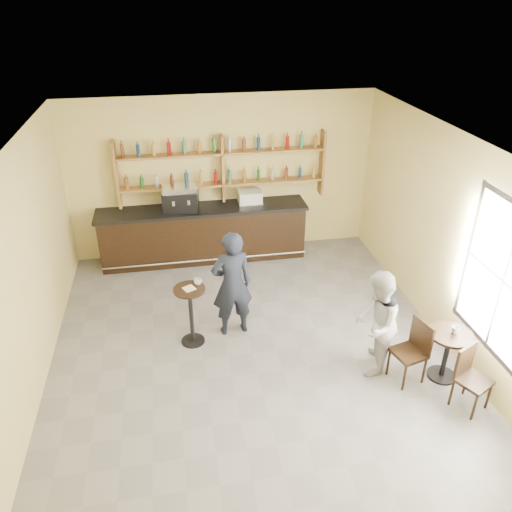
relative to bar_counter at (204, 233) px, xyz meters
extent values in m
plane|color=slate|center=(0.45, -3.15, -0.56)|extent=(7.00, 7.00, 0.00)
plane|color=white|center=(0.45, -3.15, 2.64)|extent=(7.00, 7.00, 0.00)
plane|color=#F0DD88|center=(0.45, 0.35, 1.04)|extent=(7.00, 0.00, 7.00)
plane|color=#F0DD88|center=(0.45, -6.65, 1.04)|extent=(7.00, 0.00, 7.00)
plane|color=#F0DD88|center=(-2.55, -3.15, 1.04)|extent=(0.00, 7.00, 7.00)
plane|color=#F0DD88|center=(3.45, -3.15, 1.04)|extent=(0.00, 7.00, 7.00)
plane|color=white|center=(3.44, -4.35, 1.14)|extent=(0.00, 2.00, 2.00)
cube|color=white|center=(-0.42, -2.70, 0.44)|extent=(0.22, 0.22, 0.00)
torus|color=#DFA951|center=(-0.41, -2.71, 0.46)|extent=(0.13, 0.13, 0.04)
imported|color=white|center=(-0.28, -2.60, 0.48)|extent=(0.12, 0.12, 0.09)
imported|color=black|center=(0.24, -2.53, 0.34)|extent=(0.70, 0.51, 1.78)
imported|color=white|center=(3.10, -4.12, 0.26)|extent=(0.13, 0.13, 0.10)
imported|color=#B0AFB5|center=(2.10, -3.77, 0.25)|extent=(0.92, 0.98, 1.61)
camera|label=1|loc=(-0.54, -9.03, 4.44)|focal=35.00mm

